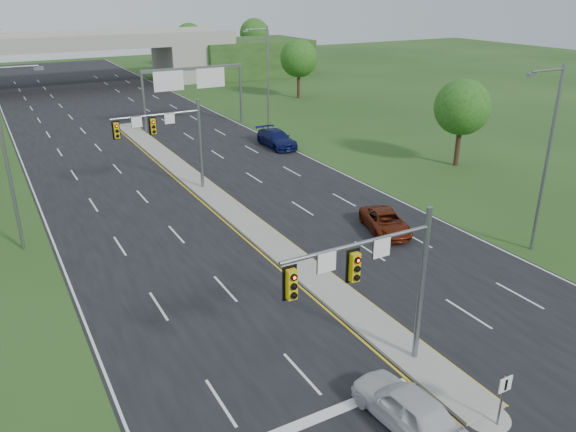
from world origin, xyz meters
The scene contains 20 objects.
ground centered at (0.00, 0.00, 0.00)m, with size 240.00×240.00×0.00m, color #234117.
road centered at (0.00, 35.00, 0.01)m, with size 24.00×160.00×0.02m, color black.
median centered at (0.00, 23.00, 0.10)m, with size 2.00×54.00×0.16m, color gray.
median_nose centered at (0.00, -4.00, 0.10)m, with size 2.00×2.00×0.16m, color gray.
lane_markings centered at (-0.60, 28.91, 0.02)m, with size 23.72×160.00×0.01m.
signal_mast_near centered at (-2.26, -0.07, 4.73)m, with size 6.62×0.60×7.00m.
signal_mast_far centered at (-2.26, 24.93, 4.73)m, with size 6.62×0.60×7.00m.
keep_right_sign centered at (0.00, -4.53, 1.52)m, with size 0.60×0.13×2.20m.
sign_gantry centered at (6.68, 44.92, 5.24)m, with size 11.58×0.44×6.67m.
overpass centered at (0.00, 80.00, 3.55)m, with size 80.00×14.00×8.10m.
lightpole_l_mid centered at (-13.30, 20.00, 6.10)m, with size 2.85×0.25×11.00m.
lightpole_r_near centered at (13.30, 5.00, 6.10)m, with size 2.85×0.25×11.00m.
lightpole_r_far centered at (13.30, 40.00, 6.10)m, with size 2.85×0.25×11.00m.
tree_r_near centered at (22.00, 20.00, 5.18)m, with size 4.80×4.80×7.60m.
tree_r_mid centered at (26.00, 55.00, 5.51)m, with size 5.20×5.20×8.12m.
tree_back_c centered at (24.00, 94.00, 5.51)m, with size 5.60×5.60×8.32m.
tree_back_d centered at (38.00, 94.00, 5.84)m, with size 6.00×6.00×8.85m.
car_white centered at (-2.85, -2.79, 0.81)m, with size 1.86×4.62×1.57m, color silver.
car_far_a centered at (7.31, 11.34, 0.70)m, with size 2.25×4.89×1.36m, color #581908.
car_far_b centered at (10.91, 33.17, 0.84)m, with size 2.30×5.65×1.64m, color #0B1042.
Camera 1 is at (-14.35, -14.76, 14.78)m, focal length 35.00 mm.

